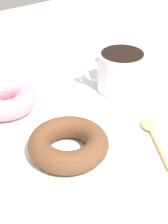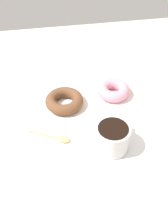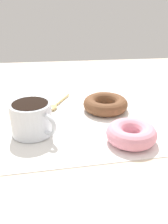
{
  "view_description": "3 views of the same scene",
  "coord_description": "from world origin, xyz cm",
  "views": [
    {
      "loc": [
        27.82,
        39.61,
        35.81
      ],
      "look_at": [
        -1.08,
        -0.97,
        2.3
      ],
      "focal_mm": 60.0,
      "sensor_mm": 36.0,
      "label": 1
    },
    {
      "loc": [
        -52.11,
        8.27,
        52.74
      ],
      "look_at": [
        -1.08,
        -0.97,
        2.3
      ],
      "focal_mm": 40.0,
      "sensor_mm": 36.0,
      "label": 2
    },
    {
      "loc": [
        -7.64,
        -55.17,
        28.05
      ],
      "look_at": [
        -1.08,
        -0.97,
        2.3
      ],
      "focal_mm": 40.0,
      "sensor_mm": 36.0,
      "label": 3
    }
  ],
  "objects": [
    {
      "name": "ground_plane",
      "position": [
        0.0,
        0.0,
        -1.0
      ],
      "size": [
        120.0,
        120.0,
        2.0
      ],
      "primitive_type": "cube",
      "color": "beige"
    },
    {
      "name": "napkin",
      "position": [
        -1.08,
        -0.97,
        0.15
      ],
      "size": [
        37.95,
        37.95,
        0.3
      ],
      "primitive_type": "cube",
      "rotation": [
        0.0,
        0.0,
        0.06
      ],
      "color": "white",
      "rests_on": "ground_plane"
    },
    {
      "name": "spoon",
      "position": [
        -8.06,
        7.55,
        0.7
      ],
      "size": [
        7.12,
        11.64,
        0.9
      ],
      "color": "#D8B772",
      "rests_on": "napkin"
    },
    {
      "name": "donut_far",
      "position": [
        7.42,
        -12.05,
        2.08
      ],
      "size": [
        10.48,
        10.48,
        3.55
      ],
      "primitive_type": "torus",
      "color": "pink",
      "rests_on": "napkin"
    },
    {
      "name": "donut_near_cup",
      "position": [
        5.22,
        4.02,
        1.97
      ],
      "size": [
        11.69,
        11.69,
        3.35
      ],
      "primitive_type": "torus",
      "color": "brown",
      "rests_on": "napkin"
    },
    {
      "name": "coffee_cup",
      "position": [
        -13.03,
        -6.2,
        4.01
      ],
      "size": [
        9.96,
        9.78,
        7.13
      ],
      "color": "silver",
      "rests_on": "napkin"
    }
  ]
}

